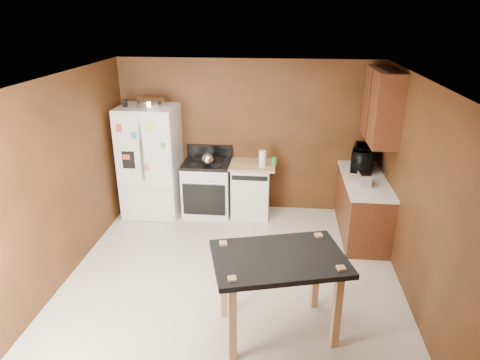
% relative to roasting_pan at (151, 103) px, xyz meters
% --- Properties ---
extents(floor, '(4.50, 4.50, 0.00)m').
position_rel_roasting_pan_xyz_m(floor, '(1.48, -1.90, -1.85)').
color(floor, silver).
rests_on(floor, ground).
extents(ceiling, '(4.50, 4.50, 0.00)m').
position_rel_roasting_pan_xyz_m(ceiling, '(1.48, -1.90, 0.65)').
color(ceiling, white).
rests_on(ceiling, ground).
extents(wall_back, '(4.20, 0.00, 4.20)m').
position_rel_roasting_pan_xyz_m(wall_back, '(1.48, 0.35, -0.60)').
color(wall_back, brown).
rests_on(wall_back, ground).
extents(wall_front, '(4.20, 0.00, 4.20)m').
position_rel_roasting_pan_xyz_m(wall_front, '(1.48, -4.15, -0.60)').
color(wall_front, brown).
rests_on(wall_front, ground).
extents(wall_left, '(0.00, 4.50, 4.50)m').
position_rel_roasting_pan_xyz_m(wall_left, '(-0.62, -1.90, -0.60)').
color(wall_left, brown).
rests_on(wall_left, ground).
extents(wall_right, '(0.00, 4.50, 4.50)m').
position_rel_roasting_pan_xyz_m(wall_right, '(3.58, -1.90, -0.60)').
color(wall_right, brown).
rests_on(wall_right, ground).
extents(roasting_pan, '(0.43, 0.43, 0.11)m').
position_rel_roasting_pan_xyz_m(roasting_pan, '(0.00, 0.00, 0.00)').
color(roasting_pan, silver).
rests_on(roasting_pan, refrigerator).
extents(pen_cup, '(0.08, 0.08, 0.12)m').
position_rel_roasting_pan_xyz_m(pen_cup, '(-0.38, -0.09, 0.00)').
color(pen_cup, black).
rests_on(pen_cup, refrigerator).
extents(kettle, '(0.19, 0.19, 0.19)m').
position_rel_roasting_pan_xyz_m(kettle, '(0.88, -0.12, -0.86)').
color(kettle, silver).
rests_on(kettle, gas_range).
extents(paper_towel, '(0.12, 0.12, 0.26)m').
position_rel_roasting_pan_xyz_m(paper_towel, '(1.75, -0.07, -0.83)').
color(paper_towel, white).
rests_on(paper_towel, dishwasher).
extents(green_canister, '(0.09, 0.09, 0.10)m').
position_rel_roasting_pan_xyz_m(green_canister, '(1.93, 0.10, -0.91)').
color(green_canister, green).
rests_on(green_canister, dishwasher).
extents(toaster, '(0.17, 0.25, 0.17)m').
position_rel_roasting_pan_xyz_m(toaster, '(3.21, -0.70, -0.87)').
color(toaster, silver).
rests_on(toaster, right_cabinets).
extents(microwave, '(0.52, 0.65, 0.32)m').
position_rel_roasting_pan_xyz_m(microwave, '(3.30, -0.01, -0.79)').
color(microwave, black).
rests_on(microwave, right_cabinets).
extents(refrigerator, '(0.90, 0.80, 1.80)m').
position_rel_roasting_pan_xyz_m(refrigerator, '(-0.07, -0.04, -0.95)').
color(refrigerator, white).
rests_on(refrigerator, ground).
extents(gas_range, '(0.76, 0.68, 1.10)m').
position_rel_roasting_pan_xyz_m(gas_range, '(0.84, 0.02, -1.39)').
color(gas_range, white).
rests_on(gas_range, ground).
extents(dishwasher, '(0.78, 0.63, 0.89)m').
position_rel_roasting_pan_xyz_m(dishwasher, '(1.56, 0.05, -1.40)').
color(dishwasher, white).
rests_on(dishwasher, ground).
extents(right_cabinets, '(0.63, 1.58, 2.45)m').
position_rel_roasting_pan_xyz_m(right_cabinets, '(3.32, -0.42, -0.95)').
color(right_cabinets, brown).
rests_on(right_cabinets, ground).
extents(island, '(1.49, 1.19, 0.94)m').
position_rel_roasting_pan_xyz_m(island, '(2.06, -2.73, -1.07)').
color(island, black).
rests_on(island, ground).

